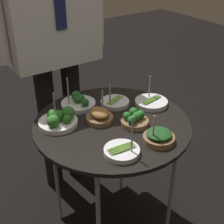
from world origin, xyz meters
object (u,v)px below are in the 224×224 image
(bowl_asparagus_back_left, at_px, (151,102))
(bowl_broccoli_far_rim, at_px, (134,119))
(bowl_roast_mid_left, at_px, (100,116))
(bowl_asparagus_near_rim, at_px, (122,151))
(bowl_asparagus_front_right, at_px, (115,102))
(bowl_spinach_mid_right, at_px, (159,137))
(serving_cart, at_px, (112,130))
(waiter_figure, at_px, (51,18))
(bowl_broccoli_back_right, at_px, (79,102))
(bowl_broccoli_center, at_px, (59,119))

(bowl_asparagus_back_left, bearing_deg, bowl_broccoli_far_rim, -151.61)
(bowl_asparagus_back_left, distance_m, bowl_roast_mid_left, 0.29)
(bowl_asparagus_near_rim, xyz_separation_m, bowl_asparagus_front_right, (0.20, 0.34, -0.00))
(bowl_spinach_mid_right, distance_m, bowl_roast_mid_left, 0.29)
(serving_cart, bearing_deg, bowl_broccoli_far_rim, -47.42)
(bowl_asparagus_back_left, relative_size, waiter_figure, 0.10)
(waiter_figure, bearing_deg, bowl_asparagus_back_left, -59.62)
(bowl_spinach_mid_right, distance_m, bowl_asparagus_front_right, 0.36)
(bowl_roast_mid_left, xyz_separation_m, waiter_figure, (0.01, 0.46, 0.34))
(serving_cart, relative_size, bowl_broccoli_back_right, 4.21)
(bowl_spinach_mid_right, height_order, waiter_figure, waiter_figure)
(bowl_broccoli_center, bearing_deg, serving_cart, -26.75)
(serving_cart, relative_size, bowl_broccoli_far_rim, 5.74)
(bowl_spinach_mid_right, distance_m, bowl_asparagus_back_left, 0.31)
(bowl_broccoli_far_rim, distance_m, bowl_broccoli_center, 0.33)
(bowl_roast_mid_left, height_order, waiter_figure, waiter_figure)
(bowl_broccoli_center, bearing_deg, bowl_asparagus_back_left, -10.24)
(bowl_asparagus_front_right, bearing_deg, bowl_asparagus_back_left, -34.75)
(bowl_broccoli_back_right, height_order, bowl_asparagus_front_right, bowl_broccoli_back_right)
(bowl_broccoli_back_right, distance_m, waiter_figure, 0.45)
(bowl_asparagus_near_rim, height_order, waiter_figure, waiter_figure)
(bowl_spinach_mid_right, relative_size, bowl_asparagus_back_left, 0.84)
(bowl_asparagus_back_left, distance_m, waiter_figure, 0.66)
(bowl_spinach_mid_right, bearing_deg, bowl_broccoli_center, 129.73)
(bowl_asparagus_back_left, height_order, waiter_figure, waiter_figure)
(bowl_asparagus_front_right, bearing_deg, bowl_asparagus_near_rim, -120.69)
(serving_cart, bearing_deg, bowl_asparagus_back_left, 5.24)
(serving_cart, xyz_separation_m, bowl_broccoli_far_rim, (0.07, -0.07, 0.07))
(bowl_asparagus_near_rim, bearing_deg, bowl_roast_mid_left, 77.41)
(bowl_broccoli_back_right, relative_size, bowl_asparagus_front_right, 1.19)
(bowl_asparagus_near_rim, bearing_deg, bowl_spinach_mid_right, -6.22)
(bowl_asparagus_near_rim, bearing_deg, bowl_asparagus_back_left, 34.25)
(bowl_roast_mid_left, bearing_deg, bowl_broccoli_back_right, 93.54)
(waiter_figure, bearing_deg, bowl_broccoli_back_right, -94.65)
(bowl_asparagus_near_rim, height_order, bowl_asparagus_back_left, bowl_asparagus_near_rim)
(bowl_asparagus_back_left, bearing_deg, bowl_broccoli_back_right, 148.20)
(serving_cart, height_order, waiter_figure, waiter_figure)
(bowl_asparagus_near_rim, distance_m, bowl_asparagus_front_right, 0.39)
(bowl_broccoli_back_right, bearing_deg, bowl_roast_mid_left, -86.46)
(bowl_asparagus_front_right, relative_size, waiter_figure, 0.08)
(bowl_asparagus_front_right, xyz_separation_m, bowl_roast_mid_left, (-0.15, -0.09, 0.01))
(bowl_broccoli_back_right, relative_size, bowl_roast_mid_left, 1.20)
(bowl_roast_mid_left, relative_size, waiter_figure, 0.08)
(bowl_asparagus_front_right, bearing_deg, bowl_broccoli_back_right, 151.15)
(bowl_broccoli_back_right, distance_m, bowl_asparagus_front_right, 0.18)
(waiter_figure, bearing_deg, bowl_roast_mid_left, -91.56)
(bowl_asparagus_near_rim, height_order, bowl_roast_mid_left, bowl_asparagus_near_rim)
(bowl_asparagus_front_right, bearing_deg, waiter_figure, 109.49)
(bowl_asparagus_front_right, bearing_deg, serving_cart, -129.30)
(bowl_spinach_mid_right, height_order, bowl_asparagus_back_left, bowl_spinach_mid_right)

